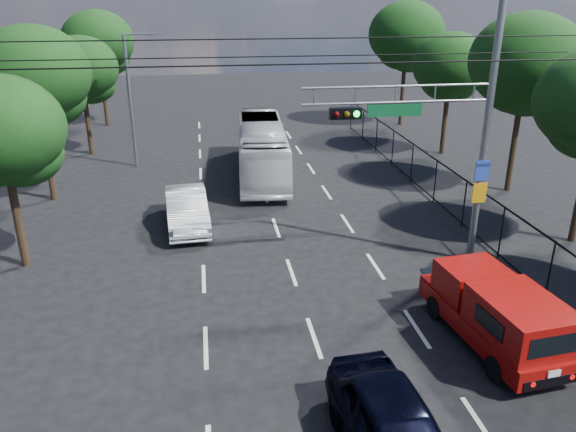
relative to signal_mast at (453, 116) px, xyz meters
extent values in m
cube|color=beige|center=(-8.28, -3.99, -5.24)|extent=(0.12, 2.00, 0.01)
cube|color=beige|center=(-8.28, 0.01, -5.24)|extent=(0.12, 2.00, 0.01)
cube|color=beige|center=(-8.28, 4.01, -5.24)|extent=(0.12, 2.00, 0.01)
cube|color=beige|center=(-8.28, 8.01, -5.24)|extent=(0.12, 2.00, 0.01)
cube|color=beige|center=(-8.28, 12.01, -5.24)|extent=(0.12, 2.00, 0.01)
cube|color=beige|center=(-8.28, 16.01, -5.24)|extent=(0.12, 2.00, 0.01)
cube|color=beige|center=(-8.28, 20.01, -5.24)|extent=(0.12, 2.00, 0.01)
cube|color=beige|center=(-8.28, 24.01, -5.24)|extent=(0.12, 2.00, 0.01)
cube|color=beige|center=(-5.28, -3.99, -5.24)|extent=(0.12, 2.00, 0.01)
cube|color=beige|center=(-5.28, 0.01, -5.24)|extent=(0.12, 2.00, 0.01)
cube|color=beige|center=(-5.28, 4.01, -5.24)|extent=(0.12, 2.00, 0.01)
cube|color=beige|center=(-5.28, 8.01, -5.24)|extent=(0.12, 2.00, 0.01)
cube|color=beige|center=(-5.28, 12.01, -5.24)|extent=(0.12, 2.00, 0.01)
cube|color=beige|center=(-5.28, 16.01, -5.24)|extent=(0.12, 2.00, 0.01)
cube|color=beige|center=(-5.28, 20.01, -5.24)|extent=(0.12, 2.00, 0.01)
cube|color=beige|center=(-5.28, 24.01, -5.24)|extent=(0.12, 2.00, 0.01)
cube|color=beige|center=(-2.28, -7.99, -5.24)|extent=(0.12, 2.00, 0.01)
cube|color=beige|center=(-2.28, -3.99, -5.24)|extent=(0.12, 2.00, 0.01)
cube|color=beige|center=(-2.28, 0.01, -5.24)|extent=(0.12, 2.00, 0.01)
cube|color=beige|center=(-2.28, 4.01, -5.24)|extent=(0.12, 2.00, 0.01)
cube|color=beige|center=(-2.28, 8.01, -5.24)|extent=(0.12, 2.00, 0.01)
cube|color=beige|center=(-2.28, 12.01, -5.24)|extent=(0.12, 2.00, 0.01)
cube|color=beige|center=(-2.28, 16.01, -5.24)|extent=(0.12, 2.00, 0.01)
cube|color=beige|center=(-2.28, 20.01, -5.24)|extent=(0.12, 2.00, 0.01)
cube|color=beige|center=(-2.28, 24.01, -5.24)|extent=(0.12, 2.00, 0.01)
cylinder|color=slate|center=(1.22, 0.01, -0.49)|extent=(0.24, 0.24, 9.50)
cylinder|color=slate|center=(-1.88, 0.01, 1.01)|extent=(6.20, 0.08, 0.08)
cylinder|color=slate|center=(-1.88, 0.01, 0.51)|extent=(6.20, 0.08, 0.08)
cube|color=black|center=(-3.58, 0.01, 0.21)|extent=(1.00, 0.28, 0.35)
sphere|color=#3F0505|center=(-3.90, -0.14, 0.21)|extent=(0.20, 0.20, 0.20)
sphere|color=#4C3805|center=(-3.58, -0.14, 0.21)|extent=(0.20, 0.20, 0.20)
sphere|color=#0CE533|center=(-3.26, -0.14, 0.21)|extent=(0.20, 0.20, 0.20)
cube|color=#0B5228|center=(-1.98, 0.01, 0.26)|extent=(1.80, 0.05, 0.40)
cube|color=#2642B1|center=(1.20, -0.13, -1.84)|extent=(0.50, 0.04, 0.70)
cube|color=orange|center=(1.20, -0.13, -2.64)|extent=(0.50, 0.04, 0.70)
cylinder|color=slate|center=(0.62, 0.01, 0.76)|extent=(0.05, 0.05, 0.50)
cylinder|color=slate|center=(-0.68, 0.01, 0.76)|extent=(0.05, 0.05, 0.50)
cylinder|color=slate|center=(-1.98, 0.01, 0.76)|extent=(0.05, 0.05, 0.50)
cylinder|color=slate|center=(-3.28, 0.01, 0.76)|extent=(0.05, 0.05, 0.50)
cylinder|color=slate|center=(-4.58, 0.01, 0.76)|extent=(0.05, 0.05, 0.50)
cylinder|color=slate|center=(-11.78, 14.01, -1.74)|extent=(0.18, 0.18, 7.00)
cylinder|color=slate|center=(-10.98, 14.01, 1.76)|extent=(1.60, 0.09, 0.09)
cube|color=slate|center=(-10.08, 14.01, 1.76)|extent=(0.60, 0.22, 0.15)
cylinder|color=black|center=(-5.28, -1.99, 1.96)|extent=(22.00, 0.04, 0.04)
cylinder|color=black|center=(-5.28, 1.51, 2.36)|extent=(22.00, 0.04, 0.04)
cylinder|color=black|center=(-5.28, 3.01, 1.66)|extent=(22.00, 0.04, 0.04)
cube|color=black|center=(2.32, 4.01, -3.29)|extent=(0.04, 34.00, 0.06)
cube|color=black|center=(2.32, 4.01, -5.09)|extent=(0.04, 34.00, 0.06)
cylinder|color=black|center=(2.32, -2.99, -4.24)|extent=(0.06, 0.06, 2.00)
cylinder|color=black|center=(2.32, 0.01, -4.24)|extent=(0.06, 0.06, 2.00)
cylinder|color=black|center=(2.32, 3.01, -4.24)|extent=(0.06, 0.06, 2.00)
cylinder|color=black|center=(2.32, 6.01, -4.24)|extent=(0.06, 0.06, 2.00)
cylinder|color=black|center=(2.32, 9.01, -4.24)|extent=(0.06, 0.06, 2.00)
cylinder|color=black|center=(2.32, 12.01, -4.24)|extent=(0.06, 0.06, 2.00)
cylinder|color=black|center=(2.32, 15.01, -4.24)|extent=(0.06, 0.06, 2.00)
cylinder|color=black|center=(2.32, 18.01, -4.24)|extent=(0.06, 0.06, 2.00)
cylinder|color=black|center=(2.32, 21.01, -4.24)|extent=(0.06, 0.06, 2.00)
cylinder|color=black|center=(6.52, 7.01, -2.86)|extent=(0.28, 0.28, 4.76)
ellipsoid|color=black|center=(6.52, 7.01, 0.88)|extent=(5.10, 5.10, 4.33)
ellipsoid|color=black|center=(6.92, 7.31, -0.31)|extent=(3.40, 3.40, 2.72)
ellipsoid|color=black|center=(6.17, 6.81, -0.14)|extent=(3.23, 3.23, 2.58)
cylinder|color=black|center=(6.12, 14.01, -3.23)|extent=(0.28, 0.28, 4.03)
ellipsoid|color=black|center=(6.12, 14.01, -0.06)|extent=(4.32, 4.32, 3.67)
ellipsoid|color=black|center=(6.52, 14.31, -1.07)|extent=(2.88, 2.88, 2.30)
ellipsoid|color=black|center=(5.77, 13.81, -0.92)|extent=(2.74, 2.74, 2.19)
cylinder|color=black|center=(6.32, 22.01, -2.78)|extent=(0.28, 0.28, 4.93)
ellipsoid|color=black|center=(6.32, 22.01, 1.09)|extent=(5.28, 5.28, 4.49)
ellipsoid|color=black|center=(6.72, 22.31, -0.14)|extent=(3.52, 3.52, 2.82)
ellipsoid|color=black|center=(5.97, 21.81, 0.04)|extent=(3.34, 3.34, 2.68)
cylinder|color=black|center=(-14.48, 2.01, -3.34)|extent=(0.28, 0.28, 3.81)
ellipsoid|color=black|center=(-14.48, 2.01, -0.35)|extent=(4.08, 4.08, 3.47)
ellipsoid|color=black|center=(-14.08, 2.31, -1.30)|extent=(2.72, 2.72, 2.18)
cylinder|color=black|center=(-15.08, 9.01, -3.00)|extent=(0.28, 0.28, 4.48)
ellipsoid|color=black|center=(-15.08, 9.01, 0.52)|extent=(4.80, 4.80, 4.08)
ellipsoid|color=black|center=(-14.68, 9.31, -0.60)|extent=(3.20, 3.20, 2.56)
ellipsoid|color=black|center=(-15.43, 8.81, -0.44)|extent=(3.04, 3.04, 2.43)
cylinder|color=black|center=(-14.68, 17.01, -3.28)|extent=(0.28, 0.28, 3.92)
ellipsoid|color=black|center=(-14.68, 17.01, -0.20)|extent=(4.20, 4.20, 3.57)
ellipsoid|color=black|center=(-14.28, 17.31, -1.18)|extent=(2.80, 2.80, 2.24)
ellipsoid|color=black|center=(-15.03, 16.81, -1.04)|extent=(2.66, 2.66, 2.13)
cylinder|color=black|center=(-14.88, 25.01, -2.95)|extent=(0.28, 0.28, 4.59)
ellipsoid|color=black|center=(-14.88, 25.01, 0.66)|extent=(4.92, 4.92, 4.18)
ellipsoid|color=black|center=(-14.48, 25.31, -0.49)|extent=(3.28, 3.28, 2.62)
ellipsoid|color=black|center=(-15.23, 24.81, -0.32)|extent=(3.12, 3.12, 2.49)
cylinder|color=black|center=(-1.53, -3.50, -4.90)|extent=(0.33, 0.70, 0.68)
cylinder|color=black|center=(0.11, -3.32, -4.90)|extent=(0.33, 0.70, 0.68)
cylinder|color=black|center=(-1.21, -6.50, -4.90)|extent=(0.33, 0.70, 0.68)
cylinder|color=black|center=(0.44, -6.32, -4.90)|extent=(0.33, 0.70, 0.68)
cube|color=maroon|center=(-0.55, -4.91, -4.64)|extent=(2.36, 5.04, 0.55)
cube|color=maroon|center=(-0.78, -2.74, -4.56)|extent=(1.85, 0.73, 0.54)
cube|color=black|center=(-0.81, -2.47, -4.32)|extent=(1.69, 0.57, 0.30)
cube|color=maroon|center=(-0.67, -3.80, -3.93)|extent=(1.90, 1.69, 0.92)
cube|color=black|center=(-0.59, -4.53, -3.88)|extent=(1.51, 0.21, 0.54)
cube|color=maroon|center=(-0.43, -5.98, -3.86)|extent=(2.07, 2.66, 1.02)
cube|color=black|center=(0.48, -5.88, -3.83)|extent=(0.16, 1.17, 0.44)
cube|color=black|center=(-1.34, -6.08, -3.83)|extent=(0.16, 1.17, 0.44)
cube|color=black|center=(-0.30, -7.20, -3.83)|extent=(1.41, 0.20, 0.54)
cube|color=black|center=(-0.29, -7.31, -4.76)|extent=(1.56, 0.25, 0.25)
cube|color=silver|center=(-0.28, -7.35, -4.51)|extent=(0.34, 0.07, 0.18)
imported|color=silver|center=(-5.05, 11.40, -3.85)|extent=(3.02, 10.16, 2.79)
imported|color=silver|center=(-8.87, 4.74, -4.48)|extent=(1.95, 4.72, 1.52)
camera|label=1|loc=(-8.03, -17.02, 3.69)|focal=35.00mm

